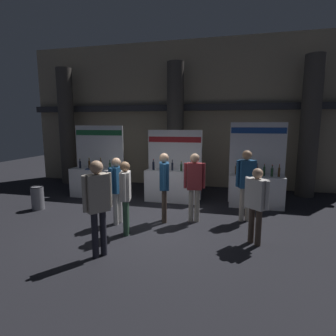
{
  "coord_description": "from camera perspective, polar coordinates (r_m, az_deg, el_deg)",
  "views": [
    {
      "loc": [
        2.22,
        -6.19,
        2.5
      ],
      "look_at": [
        0.54,
        0.61,
        1.36
      ],
      "focal_mm": 28.99,
      "sensor_mm": 36.0,
      "label": 1
    }
  ],
  "objects": [
    {
      "name": "exhibitor_booth_0",
      "position": [
        9.73,
        -14.78,
        -2.27
      ],
      "size": [
        1.79,
        0.72,
        2.44
      ],
      "color": "white",
      "rests_on": "ground_plane"
    },
    {
      "name": "visitor_6",
      "position": [
        7.18,
        16.06,
        -2.21
      ],
      "size": [
        0.51,
        0.36,
        1.85
      ],
      "rotation": [
        0.0,
        0.0,
        3.48
      ],
      "color": "#ADA393",
      "rests_on": "ground_plane"
    },
    {
      "name": "exhibitor_booth_1",
      "position": [
        8.88,
        0.95,
        -3.08
      ],
      "size": [
        1.81,
        0.66,
        2.3
      ],
      "color": "white",
      "rests_on": "ground_plane"
    },
    {
      "name": "visitor_2",
      "position": [
        6.16,
        -8.93,
        -5.03
      ],
      "size": [
        0.3,
        0.51,
        1.68
      ],
      "rotation": [
        0.0,
        0.0,
        1.84
      ],
      "color": "#33563D",
      "rests_on": "ground_plane"
    },
    {
      "name": "visitor_1",
      "position": [
        5.22,
        -14.56,
        -6.45
      ],
      "size": [
        0.42,
        0.48,
        1.85
      ],
      "rotation": [
        0.0,
        0.0,
        0.92
      ],
      "color": "#23232D",
      "rests_on": "ground_plane"
    },
    {
      "name": "exhibitor_booth_2",
      "position": [
        8.7,
        18.05,
        -3.73
      ],
      "size": [
        1.66,
        0.66,
        2.55
      ],
      "color": "white",
      "rests_on": "ground_plane"
    },
    {
      "name": "visitor_4",
      "position": [
        6.87,
        -10.68,
        -3.53
      ],
      "size": [
        0.33,
        0.5,
        1.68
      ],
      "rotation": [
        0.0,
        0.0,
        1.33
      ],
      "color": "silver",
      "rests_on": "ground_plane"
    },
    {
      "name": "visitor_0",
      "position": [
        6.9,
        5.56,
        -2.9
      ],
      "size": [
        0.54,
        0.27,
        1.77
      ],
      "rotation": [
        0.0,
        0.0,
        0.19
      ],
      "color": "#ADA393",
      "rests_on": "ground_plane"
    },
    {
      "name": "visitor_5",
      "position": [
        6.87,
        -0.82,
        -2.77
      ],
      "size": [
        0.33,
        0.54,
        1.78
      ],
      "rotation": [
        0.0,
        0.0,
        5.0
      ],
      "color": "#47382D",
      "rests_on": "ground_plane"
    },
    {
      "name": "ground_plane",
      "position": [
        7.04,
        -5.58,
        -11.61
      ],
      "size": [
        25.5,
        25.5,
        0.0
      ],
      "primitive_type": "plane",
      "color": "black"
    },
    {
      "name": "trash_bin",
      "position": [
        8.91,
        -25.73,
        -5.68
      ],
      "size": [
        0.36,
        0.36,
        0.69
      ],
      "color": "slate",
      "rests_on": "ground_plane"
    },
    {
      "name": "visitor_3",
      "position": [
        5.89,
        18.07,
        -6.29
      ],
      "size": [
        0.47,
        0.46,
        1.62
      ],
      "rotation": [
        0.0,
        0.0,
        2.4
      ],
      "color": "#47382D",
      "rests_on": "ground_plane"
    },
    {
      "name": "hall_colonnade",
      "position": [
        10.95,
        2.2,
        10.51
      ],
      "size": [
        12.75,
        1.2,
        5.68
      ],
      "color": "gray",
      "rests_on": "ground_plane"
    }
  ]
}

